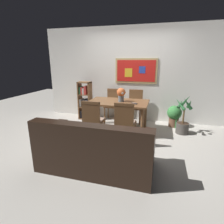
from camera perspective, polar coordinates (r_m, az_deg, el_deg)
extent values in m
plane|color=#B7B2A8|center=(4.06, 2.07, -8.50)|extent=(12.00, 12.00, 0.00)
cube|color=silver|center=(5.24, 6.35, 11.71)|extent=(5.20, 0.10, 2.60)
cube|color=tan|center=(5.15, 7.59, 12.81)|extent=(1.16, 0.02, 0.68)
cube|color=red|center=(5.14, 7.57, 12.80)|extent=(1.06, 0.01, 0.58)
cube|color=gold|center=(5.17, 5.25, 12.32)|extent=(0.21, 0.00, 0.24)
cube|color=#263FA5|center=(5.11, 9.56, 13.08)|extent=(0.17, 0.00, 0.19)
cube|color=brown|center=(4.32, 1.95, 3.11)|extent=(1.43, 0.88, 0.04)
cylinder|color=brown|center=(4.28, -7.51, -2.27)|extent=(0.07, 0.07, 0.70)
cylinder|color=brown|center=(3.98, 9.56, -3.80)|extent=(0.07, 0.07, 0.70)
cylinder|color=brown|center=(4.92, -4.26, 0.24)|extent=(0.07, 0.07, 0.70)
cylinder|color=brown|center=(4.66, 10.55, -0.91)|extent=(0.07, 0.07, 0.70)
cube|color=brown|center=(5.10, 0.05, 1.85)|extent=(0.40, 0.40, 0.03)
cube|color=#997A66|center=(5.09, 0.05, 2.15)|extent=(0.36, 0.36, 0.03)
cylinder|color=brown|center=(5.27, 2.32, -0.21)|extent=(0.04, 0.04, 0.42)
cylinder|color=brown|center=(5.36, -1.21, 0.06)|extent=(0.04, 0.04, 0.42)
cylinder|color=brown|center=(4.96, 1.41, -1.26)|extent=(0.04, 0.04, 0.42)
cylinder|color=brown|center=(5.05, -2.33, -0.95)|extent=(0.04, 0.04, 0.42)
cube|color=brown|center=(5.21, 0.58, 4.90)|extent=(0.38, 0.04, 0.46)
cube|color=brown|center=(5.18, 0.59, 7.07)|extent=(0.38, 0.05, 0.06)
cube|color=brown|center=(3.70, 4.33, -3.72)|extent=(0.40, 0.40, 0.03)
cube|color=#997A66|center=(3.69, 4.34, -3.32)|extent=(0.36, 0.36, 0.03)
cylinder|color=brown|center=(3.66, 1.09, -7.67)|extent=(0.04, 0.04, 0.42)
cylinder|color=brown|center=(3.60, 6.39, -8.21)|extent=(0.04, 0.04, 0.42)
cylinder|color=brown|center=(3.97, 2.34, -5.77)|extent=(0.04, 0.04, 0.42)
cylinder|color=brown|center=(3.91, 7.22, -6.23)|extent=(0.04, 0.04, 0.42)
cube|color=brown|center=(3.45, 3.82, -0.91)|extent=(0.38, 0.04, 0.46)
cube|color=brown|center=(3.40, 3.88, 2.32)|extent=(0.38, 0.05, 0.06)
cube|color=brown|center=(3.85, -5.62, -2.95)|extent=(0.40, 0.40, 0.03)
cube|color=#997A66|center=(3.84, -5.64, -2.57)|extent=(0.36, 0.36, 0.03)
cylinder|color=brown|center=(3.85, -8.83, -6.68)|extent=(0.04, 0.04, 0.42)
cylinder|color=brown|center=(3.73, -4.02, -7.28)|extent=(0.04, 0.04, 0.42)
cylinder|color=brown|center=(4.13, -6.90, -4.95)|extent=(0.04, 0.04, 0.42)
cylinder|color=brown|center=(4.02, -2.39, -5.45)|extent=(0.04, 0.04, 0.42)
cube|color=brown|center=(3.62, -6.75, -0.21)|extent=(0.38, 0.04, 0.46)
cube|color=brown|center=(3.57, -6.86, 2.88)|extent=(0.38, 0.05, 0.06)
cube|color=brown|center=(4.98, 7.19, 1.39)|extent=(0.40, 0.40, 0.03)
cube|color=#997A66|center=(4.97, 7.20, 1.69)|extent=(0.36, 0.36, 0.03)
cylinder|color=brown|center=(5.18, 9.25, -0.70)|extent=(0.04, 0.04, 0.42)
cylinder|color=brown|center=(5.23, 5.55, -0.42)|extent=(0.04, 0.04, 0.42)
cylinder|color=brown|center=(4.86, 8.78, -1.81)|extent=(0.04, 0.04, 0.42)
cylinder|color=brown|center=(4.91, 4.84, -1.50)|extent=(0.04, 0.04, 0.42)
cube|color=brown|center=(5.10, 7.60, 4.51)|extent=(0.38, 0.04, 0.46)
cube|color=brown|center=(5.06, 7.68, 6.73)|extent=(0.38, 0.05, 0.06)
cube|color=black|center=(3.01, -4.79, -13.57)|extent=(1.80, 0.84, 0.40)
cube|color=black|center=(2.55, -7.53, -8.71)|extent=(1.80, 0.20, 0.44)
cube|color=black|center=(3.23, -18.62, -6.19)|extent=(0.18, 0.80, 0.22)
cube|color=black|center=(2.71, 11.55, -9.93)|extent=(0.18, 0.80, 0.22)
cube|color=#334C72|center=(2.88, -14.71, -7.45)|extent=(0.32, 0.16, 0.33)
cube|color=#B78C33|center=(2.70, -6.31, -8.69)|extent=(0.32, 0.16, 0.33)
cube|color=brown|center=(5.42, -10.14, 3.70)|extent=(0.03, 0.28, 1.10)
cube|color=brown|center=(5.29, -6.90, 3.53)|extent=(0.03, 0.28, 1.10)
cube|color=brown|center=(5.49, -8.31, -1.86)|extent=(0.36, 0.28, 0.03)
cube|color=brown|center=(5.27, -8.78, 9.33)|extent=(0.36, 0.28, 0.03)
cube|color=brown|center=(5.39, -8.46, 1.71)|extent=(0.30, 0.28, 0.02)
cube|color=brown|center=(5.32, -8.62, 5.55)|extent=(0.30, 0.28, 0.02)
cube|color=black|center=(5.50, -9.41, -0.56)|extent=(0.06, 0.22, 0.21)
cube|color=#7F3F72|center=(5.48, -8.88, -0.83)|extent=(0.04, 0.22, 0.17)
cube|color=gold|center=(5.46, -8.46, -0.63)|extent=(0.04, 0.22, 0.21)
cube|color=#B2332D|center=(5.44, -7.99, -0.66)|extent=(0.05, 0.22, 0.22)
cube|color=#2D4C8C|center=(5.42, -7.45, -0.66)|extent=(0.04, 0.22, 0.23)
cube|color=beige|center=(5.41, -9.61, 3.04)|extent=(0.05, 0.22, 0.22)
cube|color=black|center=(5.39, -8.99, 2.89)|extent=(0.06, 0.22, 0.20)
cube|color=black|center=(5.36, -8.39, 2.95)|extent=(0.06, 0.22, 0.22)
cube|color=#595960|center=(5.34, -7.75, 2.80)|extent=(0.06, 0.22, 0.20)
cube|color=black|center=(5.31, -7.21, 2.90)|extent=(0.04, 0.22, 0.23)
cube|color=#337247|center=(5.35, -9.78, 6.78)|extent=(0.05, 0.22, 0.21)
cube|color=#B2332D|center=(5.32, -9.26, 6.76)|extent=(0.04, 0.22, 0.21)
cube|color=beige|center=(5.30, -8.76, 6.62)|extent=(0.04, 0.22, 0.18)
cube|color=#B2332D|center=(5.28, -8.18, 6.92)|extent=(0.06, 0.22, 0.24)
cylinder|color=brown|center=(5.02, 18.94, -3.08)|extent=(0.25, 0.25, 0.23)
cylinder|color=#332319|center=(4.99, 19.05, -1.93)|extent=(0.22, 0.22, 0.02)
sphere|color=#387F3D|center=(4.95, 19.21, -0.19)|extent=(0.37, 0.37, 0.37)
cylinder|color=#387F3D|center=(4.90, 19.62, -3.62)|extent=(0.03, 0.03, 0.31)
cylinder|color=#387F3D|center=(5.10, 20.26, -2.60)|extent=(0.03, 0.03, 0.26)
cylinder|color=#4C4742|center=(4.62, 21.40, -4.80)|extent=(0.29, 0.29, 0.26)
cylinder|color=#332319|center=(4.59, 21.55, -3.40)|extent=(0.26, 0.26, 0.02)
cylinder|color=brown|center=(4.53, 21.80, -1.03)|extent=(0.04, 0.04, 0.38)
cone|color=#235B2D|center=(4.49, 23.44, 2.39)|extent=(0.11, 0.24, 0.24)
cone|color=#235B2D|center=(4.55, 22.26, 3.21)|extent=(0.25, 0.11, 0.31)
cone|color=#235B2D|center=(4.50, 20.89, 2.40)|extent=(0.17, 0.24, 0.21)
cone|color=#235B2D|center=(4.35, 20.85, 2.33)|extent=(0.26, 0.28, 0.26)
cone|color=#235B2D|center=(4.35, 22.85, 2.49)|extent=(0.26, 0.16, 0.30)
cylinder|color=slate|center=(4.29, 2.89, 4.34)|extent=(0.14, 0.14, 0.15)
sphere|color=#D86633|center=(4.26, 2.92, 6.28)|extent=(0.20, 0.20, 0.20)
sphere|color=#D86633|center=(4.34, 2.59, 6.36)|extent=(0.08, 0.08, 0.08)
sphere|color=silver|center=(4.19, 3.30, 5.99)|extent=(0.06, 0.06, 0.06)
sphere|color=#D86633|center=(4.27, 4.01, 6.22)|extent=(0.06, 0.06, 0.06)
cube|color=black|center=(4.09, 7.03, 2.70)|extent=(0.16, 0.09, 0.02)
cube|color=gray|center=(4.09, 7.03, 2.87)|extent=(0.10, 0.06, 0.00)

